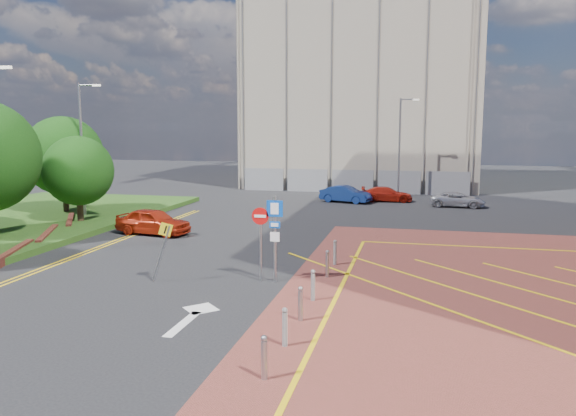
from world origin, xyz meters
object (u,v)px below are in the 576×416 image
(car_silver_back, at_px, (458,200))
(car_red_back, at_px, (387,194))
(tree_d, at_px, (63,156))
(car_blue_back, at_px, (346,194))
(car_red_left, at_px, (153,221))
(lamp_left_far, at_px, (83,144))
(lamp_back, at_px, (400,144))
(tree_c, at_px, (78,171))
(sign_cluster, at_px, (270,230))
(warning_sign, at_px, (163,245))

(car_silver_back, bearing_deg, car_red_back, 74.75)
(car_red_back, bearing_deg, car_silver_back, -114.57)
(tree_d, bearing_deg, car_blue_back, 32.25)
(tree_d, distance_m, car_red_left, 10.00)
(lamp_left_far, height_order, lamp_back, lamp_left_far)
(tree_c, xyz_separation_m, lamp_back, (17.58, 18.00, 1.17))
(sign_cluster, height_order, car_red_back, sign_cluster)
(tree_d, bearing_deg, lamp_back, 36.09)
(car_silver_back, bearing_deg, tree_d, 116.44)
(warning_sign, bearing_deg, tree_c, 134.90)
(car_red_left, height_order, car_blue_back, car_red_left)
(tree_d, relative_size, sign_cluster, 1.90)
(tree_c, bearing_deg, car_red_left, -15.72)
(sign_cluster, distance_m, car_red_back, 24.07)
(tree_d, distance_m, car_red_back, 23.27)
(lamp_left_far, height_order, car_red_back, lamp_left_far)
(lamp_back, xyz_separation_m, car_red_left, (-12.23, -19.51, -3.66))
(sign_cluster, relative_size, car_red_back, 0.82)
(tree_d, bearing_deg, car_red_left, -28.35)
(lamp_left_far, height_order, car_blue_back, lamp_left_far)
(tree_c, xyz_separation_m, sign_cluster, (13.80, -9.02, -1.24))
(lamp_back, height_order, car_red_back, lamp_back)
(car_red_back, bearing_deg, tree_c, 126.77)
(tree_c, xyz_separation_m, car_blue_back, (13.73, 13.56, -2.56))
(tree_d, bearing_deg, tree_c, -45.00)
(lamp_left_far, distance_m, sign_cluster, 18.58)
(lamp_left_far, height_order, car_silver_back, lamp_left_far)
(tree_c, distance_m, sign_cluster, 16.53)
(warning_sign, distance_m, car_silver_back, 25.94)
(lamp_back, height_order, warning_sign, lamp_back)
(car_red_left, bearing_deg, lamp_left_far, 69.52)
(lamp_left_far, bearing_deg, sign_cluster, -36.82)
(lamp_back, xyz_separation_m, sign_cluster, (-3.78, -27.02, -2.41))
(tree_d, distance_m, lamp_left_far, 2.44)
(tree_d, relative_size, car_blue_back, 1.57)
(car_red_left, distance_m, car_blue_back, 17.24)
(car_red_left, xyz_separation_m, car_blue_back, (8.38, 15.06, -0.06))
(sign_cluster, relative_size, car_blue_back, 0.83)
(car_red_left, relative_size, car_silver_back, 1.08)
(car_blue_back, height_order, car_red_back, car_blue_back)
(lamp_left_far, bearing_deg, lamp_back, 40.86)
(car_red_left, bearing_deg, car_silver_back, -40.04)
(car_red_back, relative_size, car_silver_back, 1.02)
(warning_sign, bearing_deg, car_red_back, 74.88)
(tree_c, bearing_deg, car_blue_back, 44.63)
(lamp_back, bearing_deg, car_blue_back, -130.88)
(tree_c, relative_size, car_blue_back, 1.27)
(sign_cluster, xyz_separation_m, car_blue_back, (-0.06, 22.57, -1.32))
(lamp_back, relative_size, sign_cluster, 2.50)
(sign_cluster, height_order, car_silver_back, sign_cluster)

